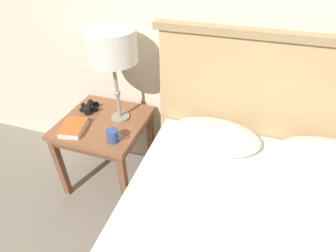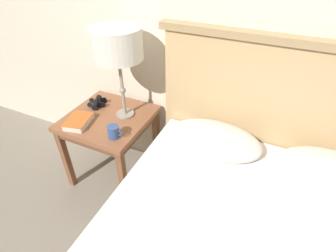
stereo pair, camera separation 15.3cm
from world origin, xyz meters
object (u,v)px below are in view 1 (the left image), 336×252
(coffee_mug, at_px, (113,136))
(table_lamp, at_px, (111,47))
(binoculars_pair, at_px, (89,107))
(book_on_nightstand, at_px, (73,128))
(nightstand, at_px, (104,129))

(coffee_mug, bearing_deg, table_lamp, 106.71)
(binoculars_pair, height_order, coffee_mug, coffee_mug)
(book_on_nightstand, bearing_deg, nightstand, 51.44)
(table_lamp, height_order, coffee_mug, table_lamp)
(book_on_nightstand, xyz_separation_m, coffee_mug, (0.31, -0.02, 0.02))
(table_lamp, xyz_separation_m, binoculars_pair, (-0.27, 0.02, -0.49))
(table_lamp, bearing_deg, coffee_mug, -73.29)
(nightstand, height_order, binoculars_pair, binoculars_pair)
(table_lamp, height_order, binoculars_pair, table_lamp)
(binoculars_pair, bearing_deg, book_on_nightstand, -83.01)
(nightstand, distance_m, table_lamp, 0.61)
(nightstand, height_order, coffee_mug, coffee_mug)
(book_on_nightstand, relative_size, binoculars_pair, 1.41)
(nightstand, xyz_separation_m, coffee_mug, (0.18, -0.18, 0.12))
(table_lamp, xyz_separation_m, coffee_mug, (0.08, -0.25, -0.47))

